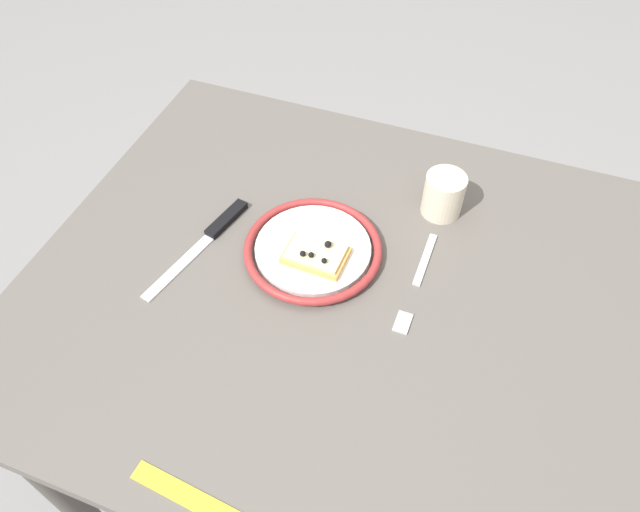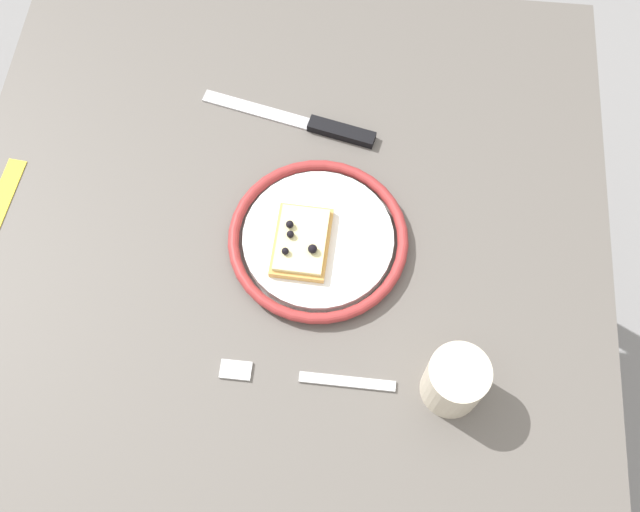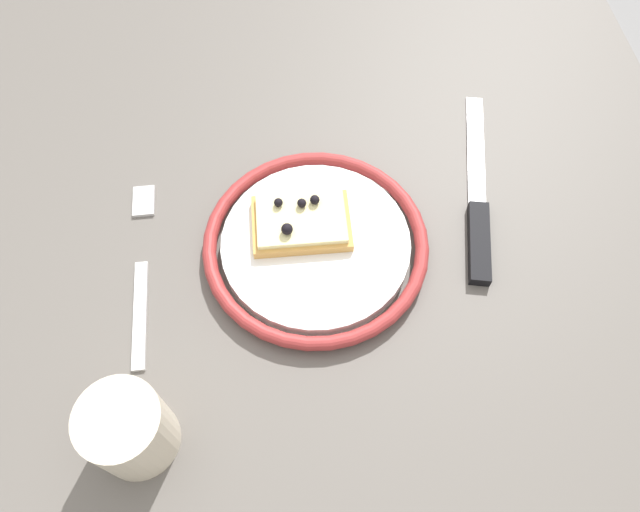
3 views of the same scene
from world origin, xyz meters
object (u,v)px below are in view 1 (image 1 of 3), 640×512
object	(u,v)px
plate	(313,249)
fork	(417,282)
dining_table	(330,320)
knife	(214,231)
cup	(443,195)
pizza_slice_near	(316,254)

from	to	relation	value
plate	fork	bearing A→B (deg)	-179.46
dining_table	knife	bearing A→B (deg)	-7.78
dining_table	cup	size ratio (longest dim) A/B	12.28
knife	cup	xyz separation A→B (m)	(-0.34, -0.18, 0.03)
dining_table	cup	bearing A→B (deg)	-120.20
cup	knife	bearing A→B (deg)	28.32
knife	fork	bearing A→B (deg)	-176.97
dining_table	plate	world-z (taller)	plate
fork	pizza_slice_near	bearing A→B (deg)	7.36
cup	pizza_slice_near	bearing A→B (deg)	49.57
plate	fork	size ratio (longest dim) A/B	1.10
plate	dining_table	bearing A→B (deg)	135.36
cup	dining_table	bearing A→B (deg)	59.80
dining_table	knife	size ratio (longest dim) A/B	3.89
fork	cup	size ratio (longest dim) A/B	2.67
dining_table	fork	distance (m)	0.17
dining_table	cup	xyz separation A→B (m)	(-0.12, -0.21, 0.14)
pizza_slice_near	cup	xyz separation A→B (m)	(-0.16, -0.18, 0.01)
knife	fork	world-z (taller)	knife
pizza_slice_near	plate	bearing A→B (deg)	-57.85
plate	knife	bearing A→B (deg)	5.55
pizza_slice_near	cup	distance (m)	0.24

